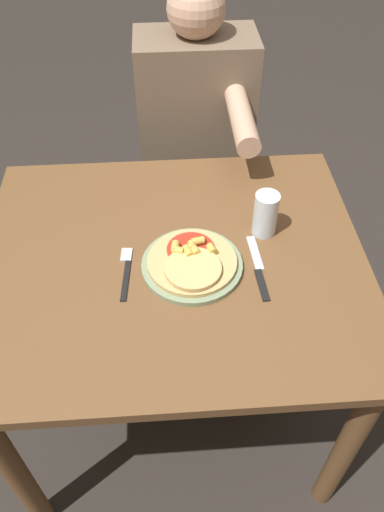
{
  "coord_description": "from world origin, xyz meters",
  "views": [
    {
      "loc": [
        -0.01,
        -0.88,
        1.68
      ],
      "look_at": [
        0.05,
        -0.04,
        0.79
      ],
      "focal_mm": 35.0,
      "sensor_mm": 36.0,
      "label": 1
    }
  ],
  "objects_px": {
    "pizza": "(192,261)",
    "person_diner": "(196,129)",
    "fork": "(126,270)",
    "drinking_glass": "(265,214)",
    "plate": "(192,265)",
    "knife": "(258,268)",
    "dining_table": "(174,288)"
  },
  "relations": [
    {
      "from": "dining_table",
      "to": "plate",
      "type": "bearing_deg",
      "value": -37.13
    },
    {
      "from": "pizza",
      "to": "dining_table",
      "type": "bearing_deg",
      "value": 140.29
    },
    {
      "from": "fork",
      "to": "pizza",
      "type": "bearing_deg",
      "value": -1.11
    },
    {
      "from": "plate",
      "to": "fork",
      "type": "relative_size",
      "value": 1.45
    },
    {
      "from": "drinking_glass",
      "to": "person_diner",
      "type": "bearing_deg",
      "value": 102.72
    },
    {
      "from": "dining_table",
      "to": "knife",
      "type": "relative_size",
      "value": 4.51
    },
    {
      "from": "plate",
      "to": "person_diner",
      "type": "xyz_separation_m",
      "value": [
        0.06,
        0.72,
        -0.06
      ]
    },
    {
      "from": "pizza",
      "to": "knife",
      "type": "height_order",
      "value": "pizza"
    },
    {
      "from": "pizza",
      "to": "plate",
      "type": "bearing_deg",
      "value": 87.71
    },
    {
      "from": "plate",
      "to": "person_diner",
      "type": "height_order",
      "value": "person_diner"
    },
    {
      "from": "pizza",
      "to": "person_diner",
      "type": "relative_size",
      "value": 0.19
    },
    {
      "from": "knife",
      "to": "drinking_glass",
      "type": "relative_size",
      "value": 1.77
    },
    {
      "from": "fork",
      "to": "person_diner",
      "type": "xyz_separation_m",
      "value": [
        0.23,
        0.72,
        -0.06
      ]
    },
    {
      "from": "fork",
      "to": "drinking_glass",
      "type": "bearing_deg",
      "value": 17.57
    },
    {
      "from": "fork",
      "to": "person_diner",
      "type": "height_order",
      "value": "person_diner"
    },
    {
      "from": "knife",
      "to": "person_diner",
      "type": "xyz_separation_m",
      "value": [
        -0.1,
        0.73,
        -0.06
      ]
    },
    {
      "from": "dining_table",
      "to": "fork",
      "type": "bearing_deg",
      "value": -163.34
    },
    {
      "from": "plate",
      "to": "drinking_glass",
      "type": "distance_m",
      "value": 0.24
    },
    {
      "from": "drinking_glass",
      "to": "person_diner",
      "type": "height_order",
      "value": "person_diner"
    },
    {
      "from": "dining_table",
      "to": "knife",
      "type": "distance_m",
      "value": 0.25
    },
    {
      "from": "knife",
      "to": "dining_table",
      "type": "bearing_deg",
      "value": 165.97
    },
    {
      "from": "dining_table",
      "to": "knife",
      "type": "bearing_deg",
      "value": -14.03
    },
    {
      "from": "pizza",
      "to": "fork",
      "type": "distance_m",
      "value": 0.17
    },
    {
      "from": "plate",
      "to": "pizza",
      "type": "height_order",
      "value": "pizza"
    },
    {
      "from": "pizza",
      "to": "person_diner",
      "type": "height_order",
      "value": "person_diner"
    },
    {
      "from": "person_diner",
      "to": "pizza",
      "type": "bearing_deg",
      "value": -95.16
    },
    {
      "from": "plate",
      "to": "pizza",
      "type": "xyz_separation_m",
      "value": [
        -0.0,
        -0.0,
        0.02
      ]
    },
    {
      "from": "fork",
      "to": "knife",
      "type": "relative_size",
      "value": 0.8
    },
    {
      "from": "plate",
      "to": "dining_table",
      "type": "bearing_deg",
      "value": 142.87
    },
    {
      "from": "knife",
      "to": "drinking_glass",
      "type": "bearing_deg",
      "value": 75.48
    },
    {
      "from": "plate",
      "to": "drinking_glass",
      "type": "xyz_separation_m",
      "value": [
        0.2,
        0.12,
        0.06
      ]
    },
    {
      "from": "dining_table",
      "to": "person_diner",
      "type": "bearing_deg",
      "value": 80.68
    }
  ]
}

